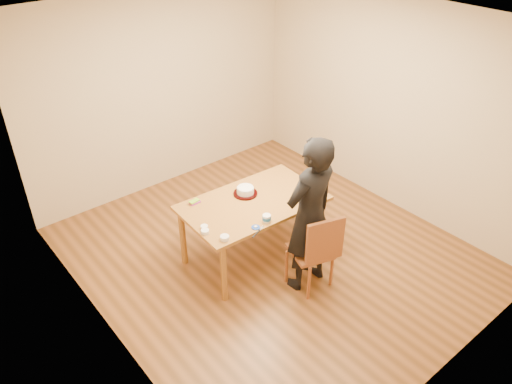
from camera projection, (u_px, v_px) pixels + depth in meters
room_shell at (252, 142)px, 5.47m from camera, size 4.00×4.50×2.70m
dining_table at (253, 203)px, 5.57m from camera, size 1.62×1.01×0.04m
dining_chair at (310, 251)px, 5.30m from camera, size 0.51×0.51×0.04m
cake_plate at (245, 193)px, 5.68m from camera, size 0.27×0.27×0.02m
cake at (245, 190)px, 5.66m from camera, size 0.19×0.19×0.06m
frosting_dome at (245, 187)px, 5.63m from camera, size 0.19×0.19×0.03m
frosting_tub at (267, 218)px, 5.22m from camera, size 0.09×0.09×0.08m
frosting_lid at (256, 227)px, 5.15m from camera, size 0.09×0.09×0.01m
frosting_dollop at (256, 226)px, 5.14m from camera, size 0.04×0.04×0.02m
ramekin_green at (225, 238)px, 4.97m from camera, size 0.09×0.09×0.04m
ramekin_yellow at (204, 227)px, 5.13m from camera, size 0.07×0.07×0.04m
ramekin_multi at (205, 232)px, 5.06m from camera, size 0.08×0.08×0.04m
candy_box_pink at (195, 202)px, 5.52m from camera, size 0.12×0.06×0.02m
candy_box_green at (194, 201)px, 5.51m from camera, size 0.12×0.07×0.02m
spatula at (256, 234)px, 5.06m from camera, size 0.15×0.07×0.01m
person at (310, 216)px, 5.09m from camera, size 0.66×0.45×1.77m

